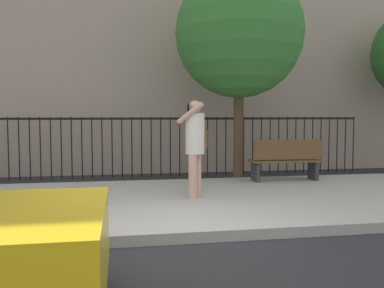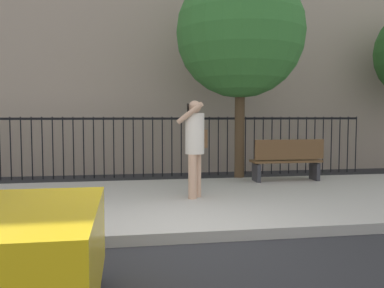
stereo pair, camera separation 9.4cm
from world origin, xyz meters
The scene contains 7 objects.
ground_plane centered at (0.00, 0.00, 0.00)m, with size 60.00×60.00×0.00m, color #28282B.
sidewalk centered at (0.00, 2.20, 0.07)m, with size 28.00×4.40×0.15m, color #B2ADA3.
building_facade centered at (0.00, 8.50, 4.53)m, with size 28.00×4.00×9.06m, color tan.
iron_fence centered at (0.00, 5.90, 1.02)m, with size 12.03×0.04×1.60m.
pedestrian_on_phone centered at (0.62, 2.20, 1.17)m, with size 0.64×0.72×1.75m.
street_bench centered at (2.99, 3.70, 0.65)m, with size 1.60×0.45×0.95m.
street_tree_far centered at (2.10, 4.47, 3.55)m, with size 3.03×3.03×5.08m.
Camera 1 is at (-0.77, -5.09, 1.63)m, focal length 38.82 mm.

